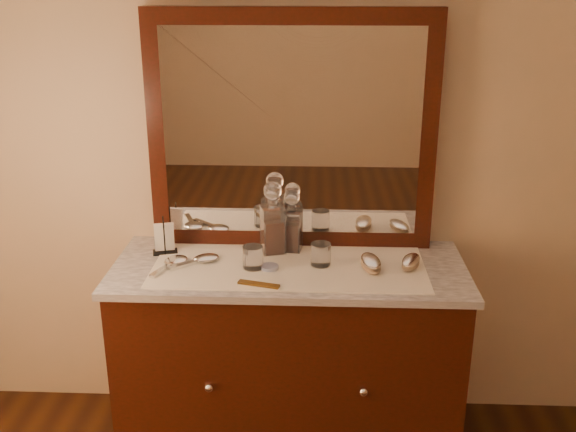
% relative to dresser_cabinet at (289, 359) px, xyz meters
% --- Properties ---
extents(dresser_cabinet, '(1.40, 0.55, 0.82)m').
position_rel_dresser_cabinet_xyz_m(dresser_cabinet, '(0.00, 0.00, 0.00)').
color(dresser_cabinet, black).
rests_on(dresser_cabinet, floor).
extents(dresser_plinth, '(1.46, 0.59, 0.08)m').
position_rel_dresser_cabinet_xyz_m(dresser_plinth, '(0.00, 0.00, -0.37)').
color(dresser_plinth, black).
rests_on(dresser_plinth, floor).
extents(knob_left, '(0.04, 0.04, 0.04)m').
position_rel_dresser_cabinet_xyz_m(knob_left, '(-0.30, -0.28, 0.04)').
color(knob_left, silver).
rests_on(knob_left, dresser_cabinet).
extents(knob_right, '(0.04, 0.04, 0.04)m').
position_rel_dresser_cabinet_xyz_m(knob_right, '(0.30, -0.28, 0.04)').
color(knob_right, silver).
rests_on(knob_right, dresser_cabinet).
extents(marble_top, '(1.44, 0.59, 0.03)m').
position_rel_dresser_cabinet_xyz_m(marble_top, '(0.00, 0.00, 0.42)').
color(marble_top, white).
rests_on(marble_top, dresser_cabinet).
extents(mirror_frame, '(1.20, 0.08, 1.00)m').
position_rel_dresser_cabinet_xyz_m(mirror_frame, '(0.00, 0.25, 0.94)').
color(mirror_frame, black).
rests_on(mirror_frame, marble_top).
extents(mirror_glass, '(1.06, 0.01, 0.86)m').
position_rel_dresser_cabinet_xyz_m(mirror_glass, '(0.00, 0.21, 0.94)').
color(mirror_glass, white).
rests_on(mirror_glass, marble_top).
extents(lace_runner, '(1.10, 0.45, 0.00)m').
position_rel_dresser_cabinet_xyz_m(lace_runner, '(0.00, -0.02, 0.44)').
color(lace_runner, white).
rests_on(lace_runner, marble_top).
extents(pin_dish, '(0.08, 0.08, 0.01)m').
position_rel_dresser_cabinet_xyz_m(pin_dish, '(-0.08, -0.04, 0.45)').
color(pin_dish, white).
rests_on(pin_dish, lace_runner).
extents(comb, '(0.17, 0.07, 0.01)m').
position_rel_dresser_cabinet_xyz_m(comb, '(-0.11, -0.20, 0.45)').
color(comb, brown).
rests_on(comb, lace_runner).
extents(napkin_rack, '(0.12, 0.09, 0.15)m').
position_rel_dresser_cabinet_xyz_m(napkin_rack, '(-0.53, 0.11, 0.50)').
color(napkin_rack, black).
rests_on(napkin_rack, marble_top).
extents(decanter_left, '(0.12, 0.12, 0.31)m').
position_rel_dresser_cabinet_xyz_m(decanter_left, '(-0.07, 0.14, 0.56)').
color(decanter_left, '#963A15').
rests_on(decanter_left, lace_runner).
extents(decanter_right, '(0.09, 0.09, 0.27)m').
position_rel_dresser_cabinet_xyz_m(decanter_right, '(0.00, 0.16, 0.55)').
color(decanter_right, '#963A15').
rests_on(decanter_right, lace_runner).
extents(brush_near, '(0.10, 0.18, 0.05)m').
position_rel_dresser_cabinet_xyz_m(brush_near, '(0.33, -0.02, 0.47)').
color(brush_near, '#987B5D').
rests_on(brush_near, lace_runner).
extents(brush_far, '(0.11, 0.16, 0.04)m').
position_rel_dresser_cabinet_xyz_m(brush_far, '(0.49, 0.00, 0.46)').
color(brush_far, '#987B5D').
rests_on(brush_far, lace_runner).
extents(hand_mirror_outer, '(0.14, 0.23, 0.02)m').
position_rel_dresser_cabinet_xyz_m(hand_mirror_outer, '(-0.47, -0.02, 0.45)').
color(hand_mirror_outer, silver).
rests_on(hand_mirror_outer, lace_runner).
extents(hand_mirror_inner, '(0.21, 0.19, 0.02)m').
position_rel_dresser_cabinet_xyz_m(hand_mirror_inner, '(-0.36, 0.02, 0.45)').
color(hand_mirror_inner, silver).
rests_on(hand_mirror_inner, lace_runner).
extents(tumblers, '(0.35, 0.13, 0.09)m').
position_rel_dresser_cabinet_xyz_m(tumblers, '(-0.01, -0.02, 0.49)').
color(tumblers, white).
rests_on(tumblers, lace_runner).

